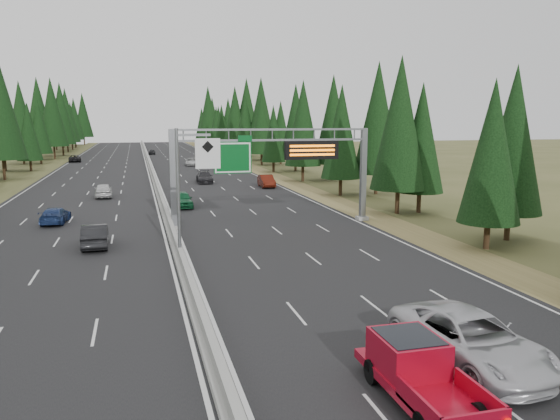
{
  "coord_description": "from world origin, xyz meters",
  "views": [
    {
      "loc": [
        -2.33,
        -7.69,
        8.55
      ],
      "look_at": [
        4.96,
        20.0,
        3.81
      ],
      "focal_mm": 35.0,
      "sensor_mm": 36.0,
      "label": 1
    }
  ],
  "objects": [
    {
      "name": "road",
      "position": [
        0.0,
        80.0,
        0.04
      ],
      "size": [
        32.0,
        260.0,
        0.08
      ],
      "primitive_type": "cube",
      "color": "black",
      "rests_on": "ground"
    },
    {
      "name": "shoulder_right",
      "position": [
        17.8,
        80.0,
        0.03
      ],
      "size": [
        3.6,
        260.0,
        0.06
      ],
      "primitive_type": "cube",
      "color": "olive",
      "rests_on": "ground"
    },
    {
      "name": "shoulder_left",
      "position": [
        -17.8,
        80.0,
        0.03
      ],
      "size": [
        3.6,
        260.0,
        0.06
      ],
      "primitive_type": "cube",
      "color": "#434821",
      "rests_on": "ground"
    },
    {
      "name": "median_barrier",
      "position": [
        0.0,
        80.0,
        0.41
      ],
      "size": [
        0.7,
        260.0,
        0.85
      ],
      "color": "gray",
      "rests_on": "road"
    },
    {
      "name": "sign_gantry",
      "position": [
        8.92,
        34.88,
        5.27
      ],
      "size": [
        16.75,
        0.98,
        7.8
      ],
      "color": "slate",
      "rests_on": "road"
    },
    {
      "name": "hov_sign_pole",
      "position": [
        0.58,
        24.97,
        4.72
      ],
      "size": [
        2.8,
        0.5,
        8.0
      ],
      "color": "slate",
      "rests_on": "road"
    },
    {
      "name": "tree_row_right",
      "position": [
        22.21,
        68.72,
        8.93
      ],
      "size": [
        11.29,
        245.75,
        18.89
      ],
      "color": "black",
      "rests_on": "ground"
    },
    {
      "name": "silver_minivan",
      "position": [
        8.66,
        8.0,
        1.0
      ],
      "size": [
        3.68,
        6.91,
        1.85
      ],
      "primitive_type": "imported",
      "rotation": [
        0.0,
        0.0,
        0.09
      ],
      "color": "silver",
      "rests_on": "road"
    },
    {
      "name": "red_pickup",
      "position": [
        5.67,
        6.45,
        1.09
      ],
      "size": [
        2.0,
        5.61,
        1.83
      ],
      "color": "black",
      "rests_on": "road"
    },
    {
      "name": "car_ahead_green",
      "position": [
        1.82,
        45.88,
        0.87
      ],
      "size": [
        2.0,
        4.67,
        1.57
      ],
      "primitive_type": "imported",
      "rotation": [
        0.0,
        0.0,
        0.03
      ],
      "color": "#13552E",
      "rests_on": "road"
    },
    {
      "name": "car_ahead_dkred",
      "position": [
        13.63,
        59.75,
        0.85
      ],
      "size": [
        1.83,
        4.76,
        1.55
      ],
      "primitive_type": "imported",
      "rotation": [
        0.0,
        0.0,
        -0.04
      ],
      "color": "#54170C",
      "rests_on": "road"
    },
    {
      "name": "car_ahead_dkgrey",
      "position": [
        6.59,
        66.73,
        0.83
      ],
      "size": [
        2.32,
        5.24,
        1.5
      ],
      "primitive_type": "imported",
      "rotation": [
        0.0,
        0.0,
        -0.04
      ],
      "color": "black",
      "rests_on": "road"
    },
    {
      "name": "car_ahead_white",
      "position": [
        7.77,
        95.75,
        0.79
      ],
      "size": [
        2.79,
        5.28,
        1.42
      ],
      "primitive_type": "imported",
      "rotation": [
        0.0,
        0.0,
        -0.09
      ],
      "color": "silver",
      "rests_on": "road"
    },
    {
      "name": "car_ahead_far",
      "position": [
        1.5,
        131.6,
        0.72
      ],
      "size": [
        1.84,
        3.89,
        1.28
      ],
      "primitive_type": "imported",
      "rotation": [
        0.0,
        0.0,
        -0.09
      ],
      "color": "black",
      "rests_on": "road"
    },
    {
      "name": "car_onc_near",
      "position": [
        -5.24,
        30.31,
        0.86
      ],
      "size": [
        1.8,
        4.78,
        1.56
      ],
      "primitive_type": "imported",
      "rotation": [
        0.0,
        0.0,
        3.17
      ],
      "color": "black",
      "rests_on": "road"
    },
    {
      "name": "car_onc_blue",
      "position": [
        -9.03,
        40.09,
        0.74
      ],
      "size": [
        2.23,
        4.72,
        1.33
      ],
      "primitive_type": "imported",
      "rotation": [
        0.0,
        0.0,
        3.06
      ],
      "color": "navy",
      "rests_on": "road"
    },
    {
      "name": "car_onc_white",
      "position": [
        -6.0,
        55.2,
        0.87
      ],
      "size": [
        2.07,
        4.7,
        1.57
      ],
      "primitive_type": "imported",
      "rotation": [
        0.0,
        0.0,
        3.19
      ],
      "color": "silver",
      "rests_on": "road"
    },
    {
      "name": "car_onc_far",
      "position": [
        -14.5,
        110.99,
        0.79
      ],
      "size": [
        2.79,
        5.32,
        1.43
      ],
      "primitive_type": "imported",
      "rotation": [
        0.0,
        0.0,
        3.23
      ],
      "color": "black",
      "rests_on": "road"
    }
  ]
}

